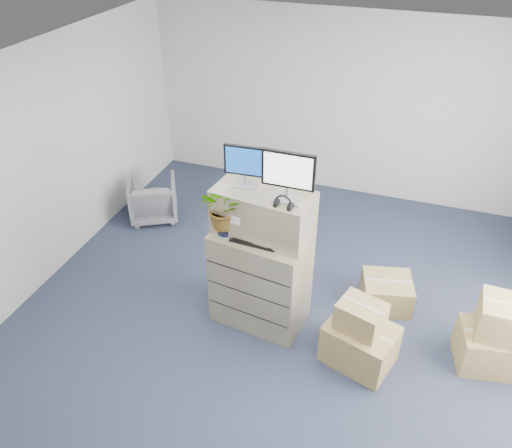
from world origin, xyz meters
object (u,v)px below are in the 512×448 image
(water_bottle, at_px, (269,224))
(filing_cabinet_lower, at_px, (260,278))
(keyboard, at_px, (255,240))
(monitor_right, at_px, (288,174))
(potted_plant, at_px, (225,213))
(office_chair, at_px, (153,197))
(monitor_left, at_px, (246,164))

(water_bottle, bearing_deg, filing_cabinet_lower, -155.41)
(filing_cabinet_lower, height_order, keyboard, keyboard)
(filing_cabinet_lower, distance_m, water_bottle, 0.72)
(monitor_right, xyz_separation_m, potted_plant, (-0.62, -0.07, -0.53))
(keyboard, xyz_separation_m, potted_plant, (-0.33, 0.02, 0.25))
(water_bottle, distance_m, office_chair, 2.84)
(office_chair, bearing_deg, monitor_right, 120.66)
(water_bottle, xyz_separation_m, office_chair, (-2.26, 1.44, -0.96))
(keyboard, distance_m, office_chair, 2.81)
(water_bottle, relative_size, potted_plant, 0.49)
(monitor_left, distance_m, water_bottle, 0.67)
(keyboard, height_order, water_bottle, water_bottle)
(keyboard, bearing_deg, potted_plant, 179.31)
(monitor_right, bearing_deg, potted_plant, -172.76)
(monitor_right, bearing_deg, keyboard, -161.59)
(filing_cabinet_lower, distance_m, monitor_right, 1.40)
(water_bottle, bearing_deg, potted_plant, -163.17)
(keyboard, xyz_separation_m, office_chair, (-2.16, 1.59, -0.84))
(filing_cabinet_lower, relative_size, monitor_right, 2.26)
(water_bottle, bearing_deg, monitor_right, -16.36)
(monitor_left, distance_m, monitor_right, 0.49)
(filing_cabinet_lower, xyz_separation_m, monitor_left, (-0.20, 0.11, 1.33))
(monitor_right, bearing_deg, filing_cabinet_lower, 176.24)
(filing_cabinet_lower, xyz_separation_m, keyboard, (-0.02, -0.12, 0.60))
(monitor_left, height_order, potted_plant, monitor_left)
(keyboard, relative_size, water_bottle, 1.83)
(monitor_right, bearing_deg, monitor_left, 165.10)
(filing_cabinet_lower, xyz_separation_m, monitor_right, (0.27, -0.02, 1.37))
(monitor_left, xyz_separation_m, keyboard, (0.17, -0.22, -0.73))
(office_chair, bearing_deg, water_bottle, 119.54)
(filing_cabinet_lower, relative_size, office_chair, 1.70)
(filing_cabinet_lower, bearing_deg, monitor_left, 158.57)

